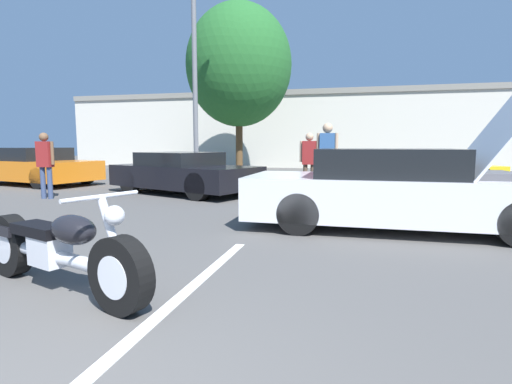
{
  "coord_description": "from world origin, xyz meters",
  "views": [
    {
      "loc": [
        1.64,
        -0.98,
        1.35
      ],
      "look_at": [
        0.54,
        3.45,
        0.8
      ],
      "focal_mm": 28.0,
      "sensor_mm": 36.0,
      "label": 1
    }
  ],
  "objects_px": {
    "parked_car_mid_right_row": "(421,170)",
    "spectator_by_show_car": "(45,160)",
    "tree_background": "(239,66)",
    "spectator_midground": "(309,158)",
    "motorcycle": "(58,250)",
    "parked_car_left_row": "(36,167)",
    "show_car_hood_open": "(399,190)",
    "parked_car_mid_left_row": "(184,173)",
    "spectator_near_motorcycle": "(327,153)",
    "light_pole": "(197,72)"
  },
  "relations": [
    {
      "from": "show_car_hood_open",
      "to": "parked_car_left_row",
      "type": "height_order",
      "value": "show_car_hood_open"
    },
    {
      "from": "parked_car_left_row",
      "to": "parked_car_mid_left_row",
      "type": "bearing_deg",
      "value": 2.33
    },
    {
      "from": "light_pole",
      "to": "tree_background",
      "type": "relative_size",
      "value": 0.94
    },
    {
      "from": "motorcycle",
      "to": "show_car_hood_open",
      "type": "distance_m",
      "value": 4.9
    },
    {
      "from": "show_car_hood_open",
      "to": "parked_car_mid_right_row",
      "type": "distance_m",
      "value": 6.76
    },
    {
      "from": "spectator_by_show_car",
      "to": "spectator_midground",
      "type": "xyz_separation_m",
      "value": [
        6.2,
        2.57,
        0.02
      ]
    },
    {
      "from": "motorcycle",
      "to": "spectator_by_show_car",
      "type": "xyz_separation_m",
      "value": [
        -4.8,
        5.3,
        0.58
      ]
    },
    {
      "from": "motorcycle",
      "to": "spectator_near_motorcycle",
      "type": "distance_m",
      "value": 7.24
    },
    {
      "from": "tree_background",
      "to": "parked_car_left_row",
      "type": "xyz_separation_m",
      "value": [
        -5.18,
        -6.63,
        -4.29
      ]
    },
    {
      "from": "motorcycle",
      "to": "parked_car_mid_left_row",
      "type": "relative_size",
      "value": 0.5
    },
    {
      "from": "motorcycle",
      "to": "parked_car_mid_left_row",
      "type": "bearing_deg",
      "value": 124.48
    },
    {
      "from": "parked_car_mid_right_row",
      "to": "spectator_midground",
      "type": "distance_m",
      "value": 4.02
    },
    {
      "from": "light_pole",
      "to": "show_car_hood_open",
      "type": "relative_size",
      "value": 1.5
    },
    {
      "from": "tree_background",
      "to": "spectator_midground",
      "type": "bearing_deg",
      "value": -60.19
    },
    {
      "from": "show_car_hood_open",
      "to": "spectator_by_show_car",
      "type": "xyz_separation_m",
      "value": [
        -8.09,
        1.68,
        0.34
      ]
    },
    {
      "from": "spectator_by_show_car",
      "to": "parked_car_mid_right_row",
      "type": "bearing_deg",
      "value": 27.76
    },
    {
      "from": "spectator_near_motorcycle",
      "to": "spectator_by_show_car",
      "type": "relative_size",
      "value": 1.14
    },
    {
      "from": "parked_car_mid_right_row",
      "to": "parked_car_left_row",
      "type": "bearing_deg",
      "value": 173.97
    },
    {
      "from": "motorcycle",
      "to": "spectator_near_motorcycle",
      "type": "xyz_separation_m",
      "value": [
        1.94,
        6.93,
        0.73
      ]
    },
    {
      "from": "parked_car_left_row",
      "to": "spectator_midground",
      "type": "height_order",
      "value": "spectator_midground"
    },
    {
      "from": "tree_background",
      "to": "parked_car_mid_left_row",
      "type": "bearing_deg",
      "value": -85.17
    },
    {
      "from": "parked_car_mid_left_row",
      "to": "spectator_near_motorcycle",
      "type": "distance_m",
      "value": 3.95
    },
    {
      "from": "parked_car_mid_right_row",
      "to": "spectator_by_show_car",
      "type": "xyz_separation_m",
      "value": [
        -9.41,
        -4.95,
        0.41
      ]
    },
    {
      "from": "light_pole",
      "to": "parked_car_left_row",
      "type": "distance_m",
      "value": 6.41
    },
    {
      "from": "tree_background",
      "to": "parked_car_left_row",
      "type": "height_order",
      "value": "tree_background"
    },
    {
      "from": "show_car_hood_open",
      "to": "spectator_midground",
      "type": "height_order",
      "value": "show_car_hood_open"
    },
    {
      "from": "light_pole",
      "to": "parked_car_left_row",
      "type": "height_order",
      "value": "light_pole"
    },
    {
      "from": "light_pole",
      "to": "parked_car_mid_left_row",
      "type": "xyz_separation_m",
      "value": [
        1.1,
        -3.8,
        -3.39
      ]
    },
    {
      "from": "motorcycle",
      "to": "spectator_near_motorcycle",
      "type": "relative_size",
      "value": 1.23
    },
    {
      "from": "parked_car_mid_right_row",
      "to": "motorcycle",
      "type": "bearing_deg",
      "value": -129.48
    },
    {
      "from": "parked_car_mid_right_row",
      "to": "spectator_near_motorcycle",
      "type": "height_order",
      "value": "spectator_near_motorcycle"
    },
    {
      "from": "parked_car_mid_right_row",
      "to": "spectator_by_show_car",
      "type": "height_order",
      "value": "spectator_by_show_car"
    },
    {
      "from": "tree_background",
      "to": "parked_car_left_row",
      "type": "distance_m",
      "value": 9.45
    },
    {
      "from": "parked_car_mid_right_row",
      "to": "tree_background",
      "type": "bearing_deg",
      "value": 132.12
    },
    {
      "from": "motorcycle",
      "to": "light_pole",
      "type": "bearing_deg",
      "value": 124.78
    },
    {
      "from": "parked_car_mid_right_row",
      "to": "spectator_by_show_car",
      "type": "bearing_deg",
      "value": -167.5
    },
    {
      "from": "show_car_hood_open",
      "to": "spectator_midground",
      "type": "distance_m",
      "value": 4.66
    },
    {
      "from": "spectator_by_show_car",
      "to": "tree_background",
      "type": "bearing_deg",
      "value": 77.12
    },
    {
      "from": "parked_car_mid_left_row",
      "to": "parked_car_left_row",
      "type": "bearing_deg",
      "value": -168.43
    },
    {
      "from": "tree_background",
      "to": "spectator_by_show_car",
      "type": "xyz_separation_m",
      "value": [
        -2.19,
        -9.57,
        -3.92
      ]
    },
    {
      "from": "tree_background",
      "to": "parked_car_mid_right_row",
      "type": "relative_size",
      "value": 1.63
    },
    {
      "from": "parked_car_mid_right_row",
      "to": "light_pole",
      "type": "bearing_deg",
      "value": 159.54
    },
    {
      "from": "show_car_hood_open",
      "to": "spectator_near_motorcycle",
      "type": "relative_size",
      "value": 2.55
    },
    {
      "from": "show_car_hood_open",
      "to": "parked_car_mid_right_row",
      "type": "height_order",
      "value": "show_car_hood_open"
    },
    {
      "from": "tree_background",
      "to": "parked_car_mid_left_row",
      "type": "relative_size",
      "value": 1.67
    },
    {
      "from": "parked_car_mid_left_row",
      "to": "spectator_midground",
      "type": "xyz_separation_m",
      "value": [
        3.36,
        0.72,
        0.42
      ]
    },
    {
      "from": "parked_car_mid_right_row",
      "to": "spectator_midground",
      "type": "height_order",
      "value": "spectator_midground"
    },
    {
      "from": "tree_background",
      "to": "parked_car_left_row",
      "type": "relative_size",
      "value": 1.66
    },
    {
      "from": "light_pole",
      "to": "spectator_midground",
      "type": "distance_m",
      "value": 6.18
    },
    {
      "from": "show_car_hood_open",
      "to": "spectator_near_motorcycle",
      "type": "bearing_deg",
      "value": 112.75
    }
  ]
}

